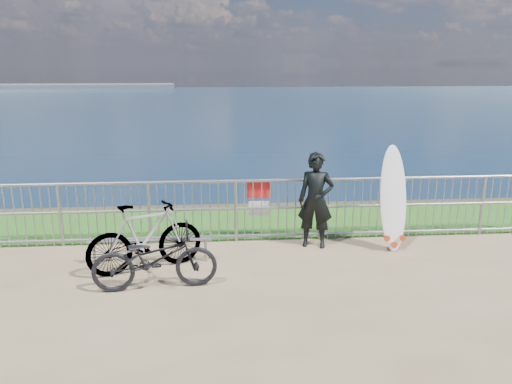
{
  "coord_description": "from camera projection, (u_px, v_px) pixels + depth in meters",
  "views": [
    {
      "loc": [
        -0.83,
        -6.78,
        3.06
      ],
      "look_at": [
        -0.18,
        1.2,
        1.0
      ],
      "focal_mm": 35.0,
      "sensor_mm": 36.0,
      "label": 1
    }
  ],
  "objects": [
    {
      "name": "surfboard",
      "position": [
        393.0,
        202.0,
        8.33
      ],
      "size": [
        0.5,
        0.45,
        1.78
      ],
      "color": "white",
      "rests_on": "ground"
    },
    {
      "name": "bike_rack",
      "position": [
        150.0,
        243.0,
        7.82
      ],
      "size": [
        1.94,
        0.05,
        0.4
      ],
      "color": "gray",
      "rests_on": "ground"
    },
    {
      "name": "bicycle_near",
      "position": [
        155.0,
        258.0,
        6.9
      ],
      "size": [
        1.77,
        0.77,
        0.9
      ],
      "primitive_type": "imported",
      "rotation": [
        0.0,
        0.0,
        1.67
      ],
      "color": "black",
      "rests_on": "ground"
    },
    {
      "name": "bicycle_far",
      "position": [
        145.0,
        237.0,
        7.51
      ],
      "size": [
        1.83,
        1.13,
        1.06
      ],
      "primitive_type": "imported",
      "rotation": [
        0.0,
        0.0,
        1.96
      ],
      "color": "black",
      "rests_on": "ground"
    },
    {
      "name": "railing",
      "position": [
        265.0,
        209.0,
        8.77
      ],
      "size": [
        10.06,
        0.1,
        1.13
      ],
      "color": "gray",
      "rests_on": "ground"
    },
    {
      "name": "seascape",
      "position": [
        69.0,
        89.0,
        147.32
      ],
      "size": [
        260.0,
        260.0,
        5.0
      ],
      "color": "brown",
      "rests_on": "ground"
    },
    {
      "name": "surfer",
      "position": [
        316.0,
        200.0,
        8.44
      ],
      "size": [
        0.68,
        0.53,
        1.64
      ],
      "primitive_type": "imported",
      "rotation": [
        0.0,
        0.0,
        -0.27
      ],
      "color": "black",
      "rests_on": "ground"
    },
    {
      "name": "grass_strip",
      "position": [
        259.0,
        221.0,
        9.98
      ],
      "size": [
        120.0,
        120.0,
        0.0
      ],
      "primitive_type": "plane",
      "color": "#235B19",
      "rests_on": "ground"
    }
  ]
}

